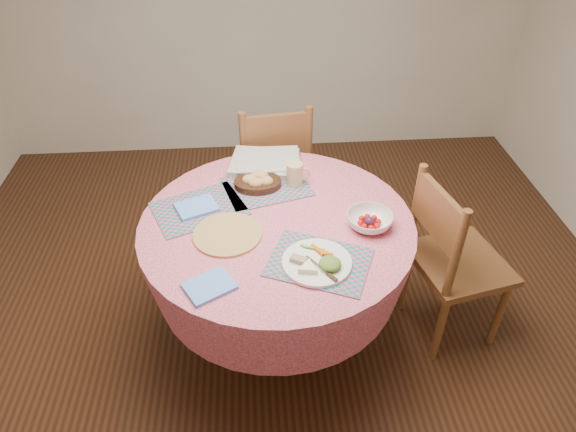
% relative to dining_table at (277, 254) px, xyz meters
% --- Properties ---
extents(ground, '(4.00, 4.00, 0.00)m').
position_rel_dining_table_xyz_m(ground, '(0.00, 0.00, -0.56)').
color(ground, '#331C0F').
rests_on(ground, ground).
extents(dining_table, '(1.24, 1.24, 0.75)m').
position_rel_dining_table_xyz_m(dining_table, '(0.00, 0.00, 0.00)').
color(dining_table, '#F87381').
rests_on(dining_table, ground).
extents(chair_right, '(0.50, 0.52, 0.94)m').
position_rel_dining_table_xyz_m(chair_right, '(0.85, -0.03, -0.06)').
color(chair_right, brown).
rests_on(chair_right, ground).
extents(chair_back, '(0.49, 0.48, 0.96)m').
position_rel_dining_table_xyz_m(chair_back, '(0.02, 0.82, -0.05)').
color(chair_back, brown).
rests_on(chair_back, ground).
extents(placemat_front, '(0.49, 0.43, 0.01)m').
position_rel_dining_table_xyz_m(placemat_front, '(0.16, -0.28, 0.20)').
color(placemat_front, '#14756A').
rests_on(placemat_front, dining_table).
extents(placemat_left, '(0.49, 0.43, 0.01)m').
position_rel_dining_table_xyz_m(placemat_left, '(-0.35, 0.12, 0.20)').
color(placemat_left, '#14756A').
rests_on(placemat_left, dining_table).
extents(placemat_back, '(0.47, 0.40, 0.01)m').
position_rel_dining_table_xyz_m(placemat_back, '(-0.03, 0.28, 0.20)').
color(placemat_back, '#14756A').
rests_on(placemat_back, dining_table).
extents(wicker_trivet, '(0.30, 0.30, 0.01)m').
position_rel_dining_table_xyz_m(wicker_trivet, '(-0.22, -0.08, 0.20)').
color(wicker_trivet, '#9C8043').
rests_on(wicker_trivet, dining_table).
extents(napkin_near, '(0.23, 0.21, 0.01)m').
position_rel_dining_table_xyz_m(napkin_near, '(-0.28, -0.39, 0.20)').
color(napkin_near, '#6394FF').
rests_on(napkin_near, dining_table).
extents(napkin_far, '(0.22, 0.20, 0.01)m').
position_rel_dining_table_xyz_m(napkin_far, '(-0.36, 0.12, 0.21)').
color(napkin_far, '#6394FF').
rests_on(napkin_far, placemat_left).
extents(dinner_plate, '(0.28, 0.28, 0.05)m').
position_rel_dining_table_xyz_m(dinner_plate, '(0.15, -0.30, 0.22)').
color(dinner_plate, white).
rests_on(dinner_plate, placemat_front).
extents(bread_bowl, '(0.23, 0.23, 0.08)m').
position_rel_dining_table_xyz_m(bread_bowl, '(-0.08, 0.28, 0.23)').
color(bread_bowl, black).
rests_on(bread_bowl, placemat_back).
extents(latte_mug, '(0.12, 0.08, 0.11)m').
position_rel_dining_table_xyz_m(latte_mug, '(0.11, 0.29, 0.26)').
color(latte_mug, '#CBBC8B').
rests_on(latte_mug, placemat_back).
extents(fruit_bowl, '(0.24, 0.24, 0.06)m').
position_rel_dining_table_xyz_m(fruit_bowl, '(0.40, -0.06, 0.23)').
color(fruit_bowl, white).
rests_on(fruit_bowl, dining_table).
extents(newspaper_stack, '(0.38, 0.32, 0.04)m').
position_rel_dining_table_xyz_m(newspaper_stack, '(-0.03, 0.47, 0.22)').
color(newspaper_stack, silver).
rests_on(newspaper_stack, dining_table).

